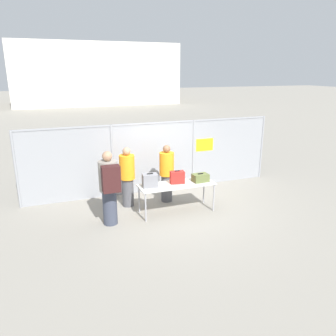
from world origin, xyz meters
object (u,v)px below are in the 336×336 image
object	(u,v)px
suitcase_olive	(200,178)
security_worker_near	(167,173)
inspection_table	(177,186)
security_worker_far	(127,176)
traveler_hooded	(109,186)
suitcase_red	(177,177)
suitcase_grey	(150,180)
utility_trailer	(153,159)

from	to	relation	value
suitcase_olive	security_worker_near	distance (m)	1.05
inspection_table	security_worker_far	distance (m)	1.41
inspection_table	security_worker_near	size ratio (longest dim) A/B	1.22
inspection_table	security_worker_near	world-z (taller)	security_worker_near
suitcase_olive	security_worker_near	world-z (taller)	security_worker_near
suitcase_olive	traveler_hooded	bearing A→B (deg)	-176.80
traveler_hooded	inspection_table	bearing A→B (deg)	4.37
suitcase_olive	security_worker_far	world-z (taller)	security_worker_far
inspection_table	traveler_hooded	bearing A→B (deg)	-174.84
traveler_hooded	suitcase_red	bearing A→B (deg)	6.30
suitcase_grey	security_worker_near	bearing A→B (deg)	45.80
traveler_hooded	security_worker_far	bearing A→B (deg)	55.29
inspection_table	suitcase_red	bearing A→B (deg)	59.96
traveler_hooded	security_worker_far	xyz separation A→B (m)	(0.68, 1.01, -0.15)
suitcase_olive	suitcase_red	bearing A→B (deg)	171.88
suitcase_red	security_worker_near	distance (m)	0.74
utility_trailer	suitcase_grey	bearing A→B (deg)	-108.87
security_worker_near	suitcase_olive	bearing A→B (deg)	144.17
suitcase_olive	traveler_hooded	xyz separation A→B (m)	(-2.46, -0.14, 0.13)
security_worker_near	security_worker_far	size ratio (longest dim) A/B	0.99
suitcase_grey	suitcase_olive	bearing A→B (deg)	-3.04
suitcase_red	inspection_table	bearing A→B (deg)	-120.04
security_worker_near	security_worker_far	xyz separation A→B (m)	(-1.12, 0.05, 0.01)
suitcase_grey	suitcase_red	distance (m)	0.75
security_worker_near	suitcase_red	bearing A→B (deg)	107.56
suitcase_grey	traveler_hooded	bearing A→B (deg)	-168.91
suitcase_red	utility_trailer	distance (m)	3.94
suitcase_olive	security_worker_far	xyz separation A→B (m)	(-1.78, 0.87, -0.02)
suitcase_red	traveler_hooded	world-z (taller)	traveler_hooded
inspection_table	suitcase_red	distance (m)	0.23
inspection_table	traveler_hooded	size ratio (longest dim) A/B	1.10
inspection_table	security_worker_far	world-z (taller)	security_worker_far
traveler_hooded	suitcase_olive	bearing A→B (deg)	2.42
security_worker_near	utility_trailer	size ratio (longest dim) A/B	0.42
suitcase_red	security_worker_near	xyz separation A→B (m)	(-0.03, 0.73, -0.09)
inspection_table	suitcase_olive	world-z (taller)	suitcase_olive
inspection_table	utility_trailer	distance (m)	3.99
suitcase_red	utility_trailer	xyz separation A→B (m)	(0.58, 3.87, -0.52)
inspection_table	suitcase_olive	size ratio (longest dim) A/B	4.67
suitcase_olive	security_worker_far	size ratio (longest dim) A/B	0.26
suitcase_olive	utility_trailer	distance (m)	3.98
suitcase_red	suitcase_olive	size ratio (longest dim) A/B	0.91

